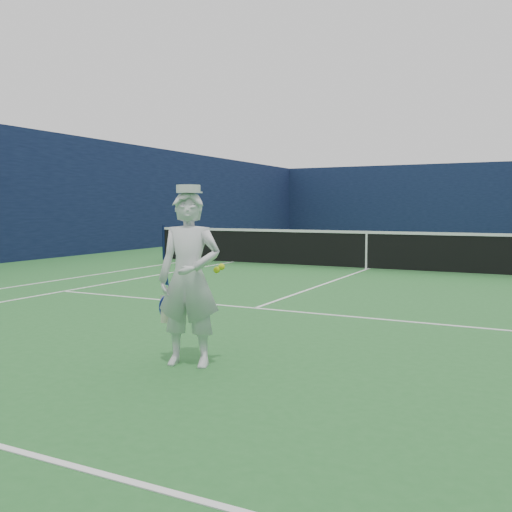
{
  "coord_description": "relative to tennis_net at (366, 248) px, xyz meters",
  "views": [
    {
      "loc": [
        4.05,
        -14.42,
        1.6
      ],
      "look_at": [
        0.88,
        -8.12,
        1.0
      ],
      "focal_mm": 40.0,
      "sensor_mm": 36.0,
      "label": 1
    }
  ],
  "objects": [
    {
      "name": "windscreen_fence",
      "position": [
        0.0,
        0.0,
        1.45
      ],
      "size": [
        20.12,
        36.12,
        4.0
      ],
      "color": "#0E1735",
      "rests_on": "ground"
    },
    {
      "name": "ground",
      "position": [
        0.0,
        0.0,
        -0.55
      ],
      "size": [
        80.0,
        80.0,
        0.0
      ],
      "primitive_type": "plane",
      "color": "#27682C",
      "rests_on": "ground"
    },
    {
      "name": "tennis_player",
      "position": [
        0.88,
        -9.62,
        0.34
      ],
      "size": [
        0.84,
        0.57,
        1.83
      ],
      "rotation": [
        0.0,
        0.0,
        0.25
      ],
      "color": "white",
      "rests_on": "ground"
    },
    {
      "name": "tennis_net",
      "position": [
        0.0,
        0.0,
        0.0
      ],
      "size": [
        12.88,
        0.09,
        1.07
      ],
      "color": "#141E4C",
      "rests_on": "ground"
    },
    {
      "name": "court_markings",
      "position": [
        0.0,
        0.0,
        -0.55
      ],
      "size": [
        11.03,
        23.83,
        0.01
      ],
      "color": "white",
      "rests_on": "ground"
    }
  ]
}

